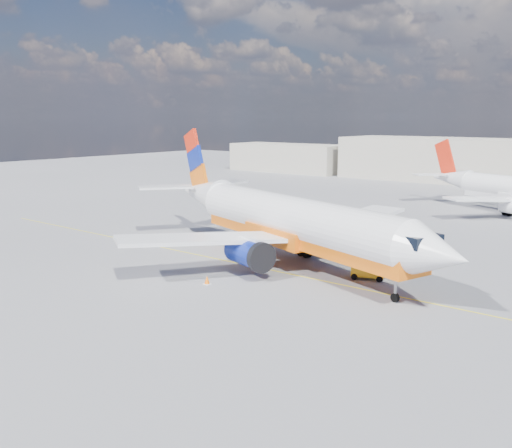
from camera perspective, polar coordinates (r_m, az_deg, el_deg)
The scene contains 6 objects.
ground at distance 44.57m, azimuth -3.43°, elevation -4.88°, with size 240.00×240.00×0.00m, color slate.
taxi_line at distance 46.75m, azimuth -0.96°, elevation -4.11°, with size 70.00×0.15×0.01m, color yellow.
terminal_annex at distance 127.70m, azimuth 3.27°, elevation 6.64°, with size 26.00×10.00×6.00m, color #ADA595.
main_jet at distance 46.46m, azimuth 3.18°, elevation 0.35°, with size 35.85×27.25×10.88m.
gse_tug at distance 43.51m, azimuth 11.07°, elevation -4.34°, with size 2.70×2.16×1.72m.
traffic_cone at distance 41.57m, azimuth -4.92°, elevation -5.61°, with size 0.46×0.46×0.64m.
Camera 1 is at (28.86, -31.79, 11.93)m, focal length 40.00 mm.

